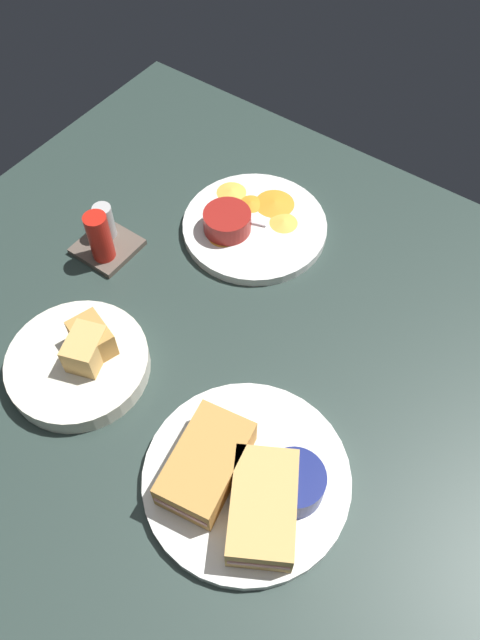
# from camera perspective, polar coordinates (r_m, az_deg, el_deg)

# --- Properties ---
(ground_plane) EXTENTS (1.10, 1.10, 0.03)m
(ground_plane) POSITION_cam_1_polar(r_m,az_deg,el_deg) (0.87, -3.29, -6.29)
(ground_plane) COLOR #283833
(plate_sandwich_main) EXTENTS (0.26, 0.26, 0.02)m
(plate_sandwich_main) POSITION_cam_1_polar(r_m,az_deg,el_deg) (0.79, 0.62, -14.61)
(plate_sandwich_main) COLOR white
(plate_sandwich_main) RESTS_ON ground_plane
(sandwich_half_near) EXTENTS (0.14, 0.10, 0.05)m
(sandwich_half_near) POSITION_cam_1_polar(r_m,az_deg,el_deg) (0.76, -3.17, -13.29)
(sandwich_half_near) COLOR #C68C42
(sandwich_half_near) RESTS_ON plate_sandwich_main
(sandwich_half_far) EXTENTS (0.15, 0.13, 0.05)m
(sandwich_half_far) POSITION_cam_1_polar(r_m,az_deg,el_deg) (0.74, 2.19, -17.10)
(sandwich_half_far) COLOR tan
(sandwich_half_far) RESTS_ON plate_sandwich_main
(ramekin_dark_sauce) EXTENTS (0.08, 0.08, 0.04)m
(ramekin_dark_sauce) POSITION_cam_1_polar(r_m,az_deg,el_deg) (0.75, 5.09, -14.96)
(ramekin_dark_sauce) COLOR navy
(ramekin_dark_sauce) RESTS_ON plate_sandwich_main
(spoon_by_dark_ramekin) EXTENTS (0.07, 0.09, 0.01)m
(spoon_by_dark_ramekin) POSITION_cam_1_polar(r_m,az_deg,el_deg) (0.77, 0.50, -15.31)
(spoon_by_dark_ramekin) COLOR silver
(spoon_by_dark_ramekin) RESTS_ON plate_sandwich_main
(plate_chips_companion) EXTENTS (0.24, 0.24, 0.02)m
(plate_chips_companion) POSITION_cam_1_polar(r_m,az_deg,el_deg) (1.01, 1.39, 8.75)
(plate_chips_companion) COLOR white
(plate_chips_companion) RESTS_ON ground_plane
(ramekin_light_gravy) EXTENTS (0.08, 0.08, 0.03)m
(ramekin_light_gravy) POSITION_cam_1_polar(r_m,az_deg,el_deg) (0.99, -1.21, 9.30)
(ramekin_light_gravy) COLOR maroon
(ramekin_light_gravy) RESTS_ON plate_chips_companion
(spoon_by_gravy_ramekin) EXTENTS (0.05, 0.10, 0.01)m
(spoon_by_gravy_ramekin) POSITION_cam_1_polar(r_m,az_deg,el_deg) (1.02, -1.36, 9.78)
(spoon_by_gravy_ramekin) COLOR silver
(spoon_by_gravy_ramekin) RESTS_ON plate_chips_companion
(plantain_chip_scatter) EXTENTS (0.18, 0.17, 0.01)m
(plantain_chip_scatter) POSITION_cam_1_polar(r_m,az_deg,el_deg) (1.03, 1.43, 10.36)
(plantain_chip_scatter) COLOR orange
(plantain_chip_scatter) RESTS_ON plate_chips_companion
(bread_basket_rear) EXTENTS (0.20, 0.20, 0.08)m
(bread_basket_rear) POSITION_cam_1_polar(r_m,az_deg,el_deg) (0.87, -14.76, -3.71)
(bread_basket_rear) COLOR silver
(bread_basket_rear) RESTS_ON ground_plane
(condiment_caddy) EXTENTS (0.09, 0.09, 0.10)m
(condiment_caddy) POSITION_cam_1_polar(r_m,az_deg,el_deg) (0.99, -12.70, 7.63)
(condiment_caddy) COLOR brown
(condiment_caddy) RESTS_ON ground_plane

